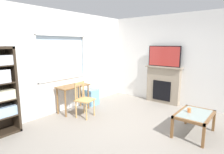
{
  "coord_description": "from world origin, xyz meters",
  "views": [
    {
      "loc": [
        -3.14,
        -2.11,
        1.86
      ],
      "look_at": [
        0.21,
        0.62,
        1.09
      ],
      "focal_mm": 29.97,
      "sensor_mm": 36.0,
      "label": 1
    }
  ],
  "objects_px": {
    "desk_under_window": "(73,90)",
    "coffee_table": "(194,116)",
    "fireplace": "(163,85)",
    "sippy_cup": "(189,110)",
    "tv": "(164,56)",
    "plastic_drawer_unit": "(91,97)",
    "wooden_chair": "(84,99)"
  },
  "relations": [
    {
      "from": "desk_under_window",
      "to": "coffee_table",
      "type": "distance_m",
      "value": 3.09
    },
    {
      "from": "fireplace",
      "to": "coffee_table",
      "type": "height_order",
      "value": "fireplace"
    },
    {
      "from": "sippy_cup",
      "to": "desk_under_window",
      "type": "bearing_deg",
      "value": 103.23
    },
    {
      "from": "fireplace",
      "to": "coffee_table",
      "type": "relative_size",
      "value": 1.28
    },
    {
      "from": "fireplace",
      "to": "tv",
      "type": "bearing_deg",
      "value": 180.0
    },
    {
      "from": "plastic_drawer_unit",
      "to": "coffee_table",
      "type": "relative_size",
      "value": 0.53
    },
    {
      "from": "fireplace",
      "to": "tv",
      "type": "xyz_separation_m",
      "value": [
        -0.02,
        0.0,
        0.9
      ]
    },
    {
      "from": "desk_under_window",
      "to": "plastic_drawer_unit",
      "type": "bearing_deg",
      "value": 3.99
    },
    {
      "from": "tv",
      "to": "coffee_table",
      "type": "bearing_deg",
      "value": -138.32
    },
    {
      "from": "coffee_table",
      "to": "tv",
      "type": "bearing_deg",
      "value": 41.68
    },
    {
      "from": "coffee_table",
      "to": "wooden_chair",
      "type": "bearing_deg",
      "value": 107.3
    },
    {
      "from": "wooden_chair",
      "to": "fireplace",
      "type": "xyz_separation_m",
      "value": [
        2.38,
        -1.08,
        0.12
      ]
    },
    {
      "from": "tv",
      "to": "sippy_cup",
      "type": "height_order",
      "value": "tv"
    },
    {
      "from": "wooden_chair",
      "to": "plastic_drawer_unit",
      "type": "bearing_deg",
      "value": 35.32
    },
    {
      "from": "desk_under_window",
      "to": "tv",
      "type": "bearing_deg",
      "value": -34.93
    },
    {
      "from": "plastic_drawer_unit",
      "to": "coffee_table",
      "type": "height_order",
      "value": "plastic_drawer_unit"
    },
    {
      "from": "tv",
      "to": "sippy_cup",
      "type": "bearing_deg",
      "value": -140.86
    },
    {
      "from": "wooden_chair",
      "to": "coffee_table",
      "type": "bearing_deg",
      "value": -72.7
    },
    {
      "from": "wooden_chair",
      "to": "plastic_drawer_unit",
      "type": "xyz_separation_m",
      "value": [
        0.8,
        0.56,
        -0.22
      ]
    },
    {
      "from": "desk_under_window",
      "to": "sippy_cup",
      "type": "height_order",
      "value": "desk_under_window"
    },
    {
      "from": "fireplace",
      "to": "sippy_cup",
      "type": "height_order",
      "value": "fireplace"
    },
    {
      "from": "fireplace",
      "to": "coffee_table",
      "type": "distance_m",
      "value": 2.14
    },
    {
      "from": "wooden_chair",
      "to": "coffee_table",
      "type": "distance_m",
      "value": 2.61
    },
    {
      "from": "plastic_drawer_unit",
      "to": "fireplace",
      "type": "xyz_separation_m",
      "value": [
        1.58,
        -1.64,
        0.34
      ]
    },
    {
      "from": "desk_under_window",
      "to": "plastic_drawer_unit",
      "type": "distance_m",
      "value": 0.81
    },
    {
      "from": "wooden_chair",
      "to": "plastic_drawer_unit",
      "type": "height_order",
      "value": "wooden_chair"
    },
    {
      "from": "wooden_chair",
      "to": "sippy_cup",
      "type": "height_order",
      "value": "wooden_chair"
    },
    {
      "from": "desk_under_window",
      "to": "wooden_chair",
      "type": "xyz_separation_m",
      "value": [
        -0.08,
        -0.51,
        -0.14
      ]
    },
    {
      "from": "desk_under_window",
      "to": "tv",
      "type": "relative_size",
      "value": 0.89
    },
    {
      "from": "tv",
      "to": "coffee_table",
      "type": "height_order",
      "value": "tv"
    },
    {
      "from": "plastic_drawer_unit",
      "to": "sippy_cup",
      "type": "height_order",
      "value": "sippy_cup"
    },
    {
      "from": "plastic_drawer_unit",
      "to": "tv",
      "type": "distance_m",
      "value": 2.58
    }
  ]
}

